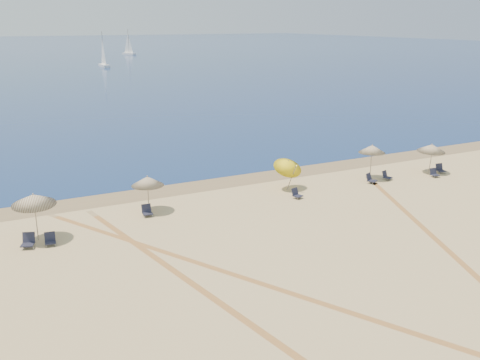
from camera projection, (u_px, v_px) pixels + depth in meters
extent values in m
plane|color=#0C2151|center=(12.00, 50.00, 209.34)|extent=(500.00, 500.00, 0.00)
plane|color=olive|center=(215.00, 183.00, 37.20)|extent=(500.00, 500.00, 0.00)
cylinder|color=gray|center=(36.00, 219.00, 27.11)|extent=(0.05, 0.22, 2.40)
cone|color=#F1EAC5|center=(34.00, 199.00, 26.86)|extent=(2.22, 2.26, 0.70)
sphere|color=gray|center=(33.00, 194.00, 26.78)|extent=(0.08, 0.08, 0.08)
cylinder|color=gray|center=(148.00, 195.00, 31.37)|extent=(0.05, 0.05, 2.06)
cone|color=#F1EAC5|center=(147.00, 181.00, 31.12)|extent=(1.93, 1.93, 0.55)
sphere|color=gray|center=(147.00, 176.00, 31.03)|extent=(0.08, 0.08, 0.08)
cylinder|color=gray|center=(292.00, 178.00, 35.15)|extent=(0.05, 1.05, 1.89)
cone|color=yellow|center=(288.00, 165.00, 35.29)|extent=(1.95, 1.97, 1.41)
sphere|color=gray|center=(289.00, 160.00, 35.20)|extent=(0.08, 0.08, 0.08)
cylinder|color=gray|center=(371.00, 163.00, 37.88)|extent=(0.05, 0.06, 2.37)
cone|color=#F1EAC5|center=(372.00, 149.00, 37.58)|extent=(1.90, 1.90, 0.56)
sphere|color=gray|center=(372.00, 145.00, 37.49)|extent=(0.08, 0.08, 0.08)
cylinder|color=gray|center=(431.00, 160.00, 39.37)|extent=(0.05, 0.18, 2.07)
cone|color=#F1EAC5|center=(432.00, 148.00, 39.16)|extent=(2.06, 2.09, 0.68)
sphere|color=gray|center=(432.00, 144.00, 39.07)|extent=(0.08, 0.08, 0.08)
cube|color=black|center=(28.00, 244.00, 26.48)|extent=(0.78, 0.78, 0.05)
cube|color=black|center=(29.00, 237.00, 26.68)|extent=(0.64, 0.42, 0.54)
cylinder|color=#A5A5AD|center=(23.00, 248.00, 26.29)|extent=(0.03, 0.03, 0.20)
cylinder|color=#A5A5AD|center=(33.00, 248.00, 26.34)|extent=(0.03, 0.03, 0.20)
cube|color=black|center=(50.00, 242.00, 26.79)|extent=(0.58, 0.58, 0.05)
cube|color=black|center=(50.00, 236.00, 26.95)|extent=(0.55, 0.25, 0.47)
cylinder|color=#A5A5AD|center=(47.00, 246.00, 26.58)|extent=(0.02, 0.02, 0.17)
cylinder|color=#A5A5AD|center=(55.00, 245.00, 26.72)|extent=(0.02, 0.02, 0.17)
cube|color=black|center=(148.00, 213.00, 30.78)|extent=(0.59, 0.59, 0.05)
cube|color=black|center=(146.00, 208.00, 30.95)|extent=(0.57, 0.24, 0.50)
cylinder|color=#A5A5AD|center=(145.00, 216.00, 30.55)|extent=(0.02, 0.02, 0.18)
cylinder|color=#A5A5AD|center=(152.00, 215.00, 30.72)|extent=(0.02, 0.02, 0.18)
cube|color=black|center=(298.00, 196.00, 33.90)|extent=(0.66, 0.66, 0.05)
cube|color=black|center=(295.00, 192.00, 34.01)|extent=(0.56, 0.34, 0.47)
cylinder|color=#A5A5AD|center=(297.00, 199.00, 33.62)|extent=(0.02, 0.02, 0.17)
cylinder|color=#A5A5AD|center=(302.00, 197.00, 33.90)|extent=(0.02, 0.02, 0.17)
cube|color=black|center=(372.00, 181.00, 37.03)|extent=(0.76, 0.76, 0.05)
cube|color=black|center=(369.00, 177.00, 37.13)|extent=(0.61, 0.43, 0.51)
cylinder|color=#A5A5AD|center=(373.00, 184.00, 36.70)|extent=(0.03, 0.03, 0.19)
cylinder|color=#A5A5AD|center=(376.00, 182.00, 37.04)|extent=(0.03, 0.03, 0.19)
cube|color=black|center=(388.00, 178.00, 37.85)|extent=(0.68, 0.68, 0.05)
cube|color=black|center=(385.00, 174.00, 37.95)|extent=(0.56, 0.36, 0.47)
cylinder|color=#A5A5AD|center=(388.00, 180.00, 37.56)|extent=(0.02, 0.02, 0.17)
cylinder|color=#A5A5AD|center=(391.00, 179.00, 37.86)|extent=(0.02, 0.02, 0.17)
cube|color=black|center=(435.00, 175.00, 38.51)|extent=(0.59, 0.59, 0.05)
cube|color=black|center=(433.00, 171.00, 38.68)|extent=(0.54, 0.27, 0.46)
cylinder|color=#A5A5AD|center=(434.00, 177.00, 38.32)|extent=(0.02, 0.02, 0.17)
cylinder|color=#A5A5AD|center=(439.00, 176.00, 38.43)|extent=(0.02, 0.02, 0.17)
cube|color=black|center=(441.00, 171.00, 39.52)|extent=(0.64, 0.64, 0.05)
cube|color=black|center=(439.00, 167.00, 39.70)|extent=(0.59, 0.29, 0.51)
cylinder|color=#A5A5AD|center=(441.00, 173.00, 39.31)|extent=(0.02, 0.02, 0.19)
cylinder|color=#A5A5AD|center=(446.00, 172.00, 39.44)|extent=(0.02, 0.02, 0.19)
cube|color=white|center=(104.00, 66.00, 130.42)|extent=(1.65, 5.75, 0.62)
cylinder|color=gray|center=(103.00, 49.00, 129.24)|extent=(0.12, 0.12, 8.30)
cube|color=white|center=(129.00, 54.00, 177.12)|extent=(3.59, 5.69, 0.61)
cylinder|color=gray|center=(128.00, 42.00, 175.96)|extent=(0.12, 0.12, 8.14)
plane|color=tan|center=(242.00, 318.00, 20.27)|extent=(32.92, 32.92, 0.00)
plane|color=tan|center=(225.00, 306.00, 21.10)|extent=(32.92, 32.92, 0.00)
plane|color=tan|center=(467.00, 268.00, 24.38)|extent=(36.44, 36.44, 0.00)
plane|color=tan|center=(456.00, 258.00, 25.43)|extent=(36.44, 36.44, 0.00)
plane|color=tan|center=(255.00, 282.00, 23.10)|extent=(38.00, 38.00, 0.00)
plane|color=tan|center=(235.00, 275.00, 23.71)|extent=(38.00, 38.00, 0.00)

